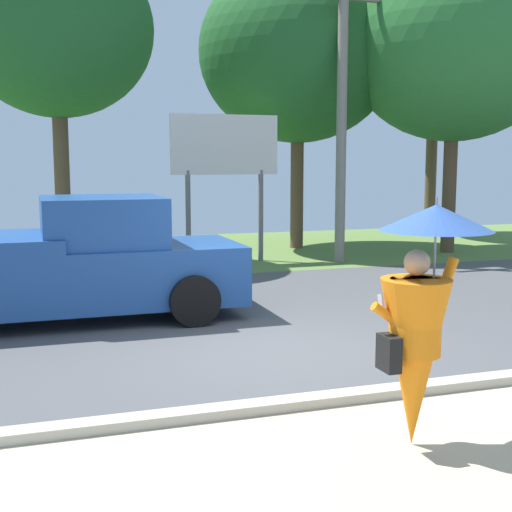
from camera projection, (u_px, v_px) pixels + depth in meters
name	position (u px, v px, depth m)	size (l,w,h in m)	color
ground_plane	(218.00, 308.00, 11.70)	(40.00, 22.00, 0.20)	#4C4C4F
monk_pedestrian	(419.00, 322.00, 5.84)	(1.05, 0.95, 2.13)	orange
pickup_truck	(72.00, 263.00, 10.58)	(5.20, 2.28, 1.88)	#1E478C
utility_pole	(342.00, 112.00, 16.24)	(1.80, 0.24, 6.75)	gray
roadside_billboard	(225.00, 155.00, 16.32)	(2.60, 0.12, 3.50)	slate
tree_left_far	(56.00, 29.00, 15.91)	(4.46, 4.46, 7.46)	brown
tree_center_back	(298.00, 52.00, 18.72)	(5.39, 5.39, 7.80)	brown
tree_right_mid	(455.00, 41.00, 17.79)	(5.62, 5.62, 8.03)	brown
tree_right_far	(435.00, 51.00, 22.15)	(4.30, 4.30, 7.89)	brown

